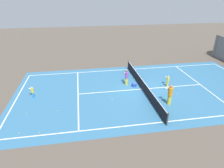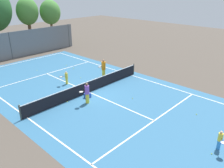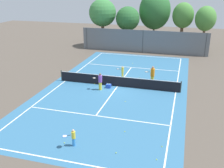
{
  "view_description": "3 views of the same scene",
  "coord_description": "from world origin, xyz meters",
  "px_view_note": "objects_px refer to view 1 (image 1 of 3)",
  "views": [
    {
      "loc": [
        16.44,
        -5.85,
        8.89
      ],
      "look_at": [
        -0.38,
        -3.02,
        0.64
      ],
      "focal_mm": 30.69,
      "sensor_mm": 36.0,
      "label": 1
    },
    {
      "loc": [
        -11.17,
        -13.15,
        8.02
      ],
      "look_at": [
        0.73,
        -1.93,
        1.08
      ],
      "focal_mm": 36.64,
      "sensor_mm": 36.0,
      "label": 2
    },
    {
      "loc": [
        6.01,
        -23.11,
        9.25
      ],
      "look_at": [
        -0.21,
        -1.27,
        0.66
      ],
      "focal_mm": 42.51,
      "sensor_mm": 36.0,
      "label": 3
    }
  ],
  "objects_px": {
    "tennis_ball_8": "(36,94)",
    "tennis_ball_13": "(39,132)",
    "tennis_ball_10": "(135,80)",
    "tennis_ball_1": "(177,94)",
    "tennis_ball_5": "(145,70)",
    "tennis_ball_9": "(58,111)",
    "player_2": "(170,94)",
    "tennis_ball_12": "(211,98)",
    "tennis_ball_3": "(213,83)",
    "tennis_ball_4": "(26,114)",
    "player_0": "(168,81)",
    "player_1": "(32,92)",
    "ball_crate": "(134,85)",
    "player_3": "(127,77)",
    "tennis_ball_7": "(112,99)",
    "tennis_ball_6": "(181,67)",
    "tennis_ball_0": "(19,133)",
    "tennis_ball_11": "(147,92)"
  },
  "relations": [
    {
      "from": "tennis_ball_11",
      "to": "player_3",
      "type": "bearing_deg",
      "value": -141.66
    },
    {
      "from": "tennis_ball_8",
      "to": "tennis_ball_9",
      "type": "bearing_deg",
      "value": 35.21
    },
    {
      "from": "tennis_ball_13",
      "to": "tennis_ball_8",
      "type": "bearing_deg",
      "value": -167.89
    },
    {
      "from": "tennis_ball_6",
      "to": "tennis_ball_0",
      "type": "bearing_deg",
      "value": -59.7
    },
    {
      "from": "tennis_ball_1",
      "to": "tennis_ball_12",
      "type": "relative_size",
      "value": 1.0
    },
    {
      "from": "player_2",
      "to": "tennis_ball_12",
      "type": "xyz_separation_m",
      "value": [
        -0.29,
        4.29,
        -0.92
      ]
    },
    {
      "from": "tennis_ball_10",
      "to": "tennis_ball_1",
      "type": "bearing_deg",
      "value": 39.02
    },
    {
      "from": "tennis_ball_5",
      "to": "tennis_ball_9",
      "type": "xyz_separation_m",
      "value": [
        7.66,
        -10.07,
        0.0
      ]
    },
    {
      "from": "tennis_ball_9",
      "to": "tennis_ball_10",
      "type": "height_order",
      "value": "same"
    },
    {
      "from": "player_1",
      "to": "ball_crate",
      "type": "xyz_separation_m",
      "value": [
        -0.7,
        9.85,
        -0.41
      ]
    },
    {
      "from": "tennis_ball_3",
      "to": "tennis_ball_4",
      "type": "bearing_deg",
      "value": -81.29
    },
    {
      "from": "player_3",
      "to": "tennis_ball_7",
      "type": "bearing_deg",
      "value": -35.17
    },
    {
      "from": "player_3",
      "to": "player_0",
      "type": "bearing_deg",
      "value": 74.9
    },
    {
      "from": "tennis_ball_7",
      "to": "tennis_ball_9",
      "type": "distance_m",
      "value": 4.84
    },
    {
      "from": "tennis_ball_0",
      "to": "tennis_ball_5",
      "type": "distance_m",
      "value": 16.06
    },
    {
      "from": "tennis_ball_3",
      "to": "tennis_ball_11",
      "type": "relative_size",
      "value": 1.0
    },
    {
      "from": "tennis_ball_5",
      "to": "tennis_ball_13",
      "type": "relative_size",
      "value": 1.0
    },
    {
      "from": "player_0",
      "to": "player_2",
      "type": "xyz_separation_m",
      "value": [
        3.34,
        -1.35,
        0.32
      ]
    },
    {
      "from": "tennis_ball_12",
      "to": "player_2",
      "type": "bearing_deg",
      "value": -86.12
    },
    {
      "from": "tennis_ball_5",
      "to": "player_2",
      "type": "bearing_deg",
      "value": -4.06
    },
    {
      "from": "tennis_ball_5",
      "to": "tennis_ball_12",
      "type": "distance_m",
      "value": 8.69
    },
    {
      "from": "tennis_ball_8",
      "to": "tennis_ball_10",
      "type": "relative_size",
      "value": 1.0
    },
    {
      "from": "tennis_ball_12",
      "to": "tennis_ball_13",
      "type": "bearing_deg",
      "value": -80.96
    },
    {
      "from": "tennis_ball_1",
      "to": "tennis_ball_10",
      "type": "distance_m",
      "value": 4.98
    },
    {
      "from": "tennis_ball_0",
      "to": "tennis_ball_13",
      "type": "height_order",
      "value": "same"
    },
    {
      "from": "player_1",
      "to": "tennis_ball_5",
      "type": "distance_m",
      "value": 13.48
    },
    {
      "from": "tennis_ball_8",
      "to": "tennis_ball_13",
      "type": "height_order",
      "value": "same"
    },
    {
      "from": "tennis_ball_0",
      "to": "tennis_ball_11",
      "type": "distance_m",
      "value": 11.61
    },
    {
      "from": "player_1",
      "to": "player_3",
      "type": "relative_size",
      "value": 0.7
    },
    {
      "from": "tennis_ball_3",
      "to": "tennis_ball_8",
      "type": "height_order",
      "value": "same"
    },
    {
      "from": "tennis_ball_4",
      "to": "tennis_ball_1",
      "type": "bearing_deg",
      "value": 94.7
    },
    {
      "from": "tennis_ball_13",
      "to": "tennis_ball_5",
      "type": "bearing_deg",
      "value": 132.53
    },
    {
      "from": "tennis_ball_3",
      "to": "tennis_ball_4",
      "type": "distance_m",
      "value": 18.73
    },
    {
      "from": "tennis_ball_10",
      "to": "tennis_ball_12",
      "type": "relative_size",
      "value": 1.0
    },
    {
      "from": "tennis_ball_7",
      "to": "tennis_ball_9",
      "type": "xyz_separation_m",
      "value": [
        1.08,
        -4.72,
        0.0
      ]
    },
    {
      "from": "tennis_ball_0",
      "to": "tennis_ball_6",
      "type": "distance_m",
      "value": 20.23
    },
    {
      "from": "player_0",
      "to": "tennis_ball_5",
      "type": "bearing_deg",
      "value": -170.88
    },
    {
      "from": "tennis_ball_8",
      "to": "tennis_ball_1",
      "type": "bearing_deg",
      "value": 80.51
    },
    {
      "from": "tennis_ball_10",
      "to": "tennis_ball_12",
      "type": "height_order",
      "value": "same"
    },
    {
      "from": "player_2",
      "to": "ball_crate",
      "type": "relative_size",
      "value": 4.19
    },
    {
      "from": "tennis_ball_7",
      "to": "tennis_ball_10",
      "type": "distance_m",
      "value": 5.02
    },
    {
      "from": "player_1",
      "to": "tennis_ball_4",
      "type": "relative_size",
      "value": 17.15
    },
    {
      "from": "tennis_ball_4",
      "to": "tennis_ball_8",
      "type": "bearing_deg",
      "value": 177.9
    },
    {
      "from": "ball_crate",
      "to": "tennis_ball_7",
      "type": "xyz_separation_m",
      "value": [
        2.27,
        -2.71,
        -0.15
      ]
    },
    {
      "from": "tennis_ball_10",
      "to": "tennis_ball_12",
      "type": "bearing_deg",
      "value": 48.76
    },
    {
      "from": "tennis_ball_11",
      "to": "tennis_ball_13",
      "type": "height_order",
      "value": "same"
    },
    {
      "from": "player_0",
      "to": "tennis_ball_1",
      "type": "xyz_separation_m",
      "value": [
        1.79,
        0.22,
        -0.59
      ]
    },
    {
      "from": "tennis_ball_5",
      "to": "tennis_ball_10",
      "type": "relative_size",
      "value": 1.0
    },
    {
      "from": "ball_crate",
      "to": "tennis_ball_10",
      "type": "bearing_deg",
      "value": 162.06
    },
    {
      "from": "tennis_ball_7",
      "to": "tennis_ball_11",
      "type": "relative_size",
      "value": 1.0
    }
  ]
}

